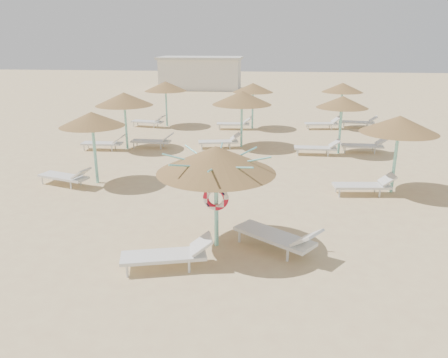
# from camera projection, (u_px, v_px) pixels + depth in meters

# --- Properties ---
(ground) EXTENTS (120.00, 120.00, 0.00)m
(ground) POSITION_uv_depth(u_px,v_px,m) (213.00, 240.00, 11.61)
(ground) COLOR #D8BF84
(ground) RESTS_ON ground
(main_palapa) EXTENTS (2.94, 2.94, 2.64)m
(main_palapa) POSITION_uv_depth(u_px,v_px,m) (216.00, 160.00, 10.60)
(main_palapa) COLOR #7EDCD0
(main_palapa) RESTS_ON ground
(lounger_main_a) EXTENTS (2.19, 1.14, 0.76)m
(lounger_main_a) POSITION_uv_depth(u_px,v_px,m) (170.00, 254.00, 10.07)
(lounger_main_a) COLOR silver
(lounger_main_a) RESTS_ON ground
(lounger_main_b) EXTENTS (2.26, 1.91, 0.84)m
(lounger_main_b) POSITION_uv_depth(u_px,v_px,m) (279.00, 237.00, 10.87)
(lounger_main_b) COLOR silver
(lounger_main_b) RESTS_ON ground
(palapa_field) EXTENTS (19.35, 13.73, 2.72)m
(palapa_field) POSITION_uv_depth(u_px,v_px,m) (262.00, 102.00, 20.19)
(palapa_field) COLOR #7EDCD0
(palapa_field) RESTS_ON ground
(service_hut) EXTENTS (8.40, 4.40, 3.25)m
(service_hut) POSITION_uv_depth(u_px,v_px,m) (201.00, 73.00, 44.82)
(service_hut) COLOR silver
(service_hut) RESTS_ON ground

